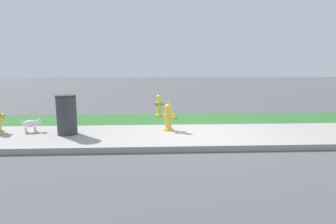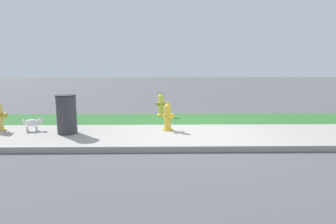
% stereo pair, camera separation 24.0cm
% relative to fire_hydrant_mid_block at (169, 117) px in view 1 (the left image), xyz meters
% --- Properties ---
extents(ground_plane, '(120.00, 120.00, 0.00)m').
position_rel_fire_hydrant_mid_block_xyz_m(ground_plane, '(0.71, -0.53, -0.36)').
color(ground_plane, '#515154').
extents(sidewalk_pavement, '(18.00, 2.43, 0.01)m').
position_rel_fire_hydrant_mid_block_xyz_m(sidewalk_pavement, '(0.71, -0.53, -0.36)').
color(sidewalk_pavement, '#9E9993').
rests_on(sidewalk_pavement, ground).
extents(grass_verge, '(18.00, 1.97, 0.01)m').
position_rel_fire_hydrant_mid_block_xyz_m(grass_verge, '(0.71, 1.68, -0.36)').
color(grass_verge, '#2D662D').
rests_on(grass_verge, ground).
extents(street_curb, '(18.00, 0.16, 0.12)m').
position_rel_fire_hydrant_mid_block_xyz_m(street_curb, '(0.71, -1.82, -0.30)').
color(street_curb, '#9E9993').
rests_on(street_curb, ground).
extents(fire_hydrant_mid_block, '(0.33, 0.33, 0.75)m').
position_rel_fire_hydrant_mid_block_xyz_m(fire_hydrant_mid_block, '(0.00, 0.00, 0.00)').
color(fire_hydrant_mid_block, gold).
rests_on(fire_hydrant_mid_block, ground).
extents(fire_hydrant_across_street, '(0.34, 0.34, 0.80)m').
position_rel_fire_hydrant_mid_block_xyz_m(fire_hydrant_across_street, '(-0.20, 2.24, 0.03)').
color(fire_hydrant_across_street, yellow).
rests_on(fire_hydrant_across_street, ground).
extents(small_white_dog, '(0.47, 0.27, 0.39)m').
position_rel_fire_hydrant_mid_block_xyz_m(small_white_dog, '(-3.49, -0.03, -0.14)').
color(small_white_dog, white).
rests_on(small_white_dog, ground).
extents(trash_bin, '(0.49, 0.49, 0.97)m').
position_rel_fire_hydrant_mid_block_xyz_m(trash_bin, '(-2.51, -0.33, 0.13)').
color(trash_bin, '#333338').
rests_on(trash_bin, ground).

